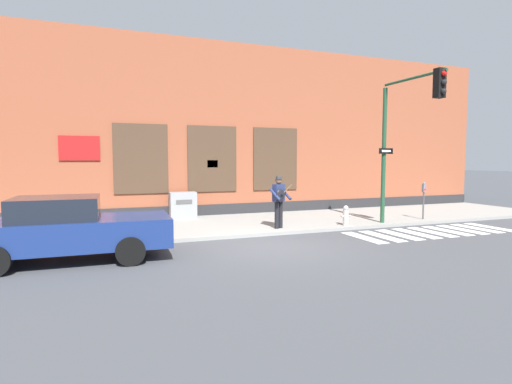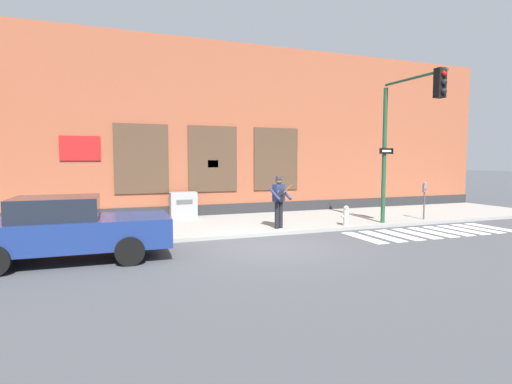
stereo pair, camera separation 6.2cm
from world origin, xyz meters
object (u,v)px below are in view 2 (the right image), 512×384
(traffic_light, at_px, (406,124))
(utility_box, at_px, (183,205))
(parking_meter, at_px, (424,195))
(fire_hydrant, at_px, (346,216))
(red_car, at_px, (66,229))
(busker, at_px, (279,199))

(traffic_light, xyz_separation_m, utility_box, (-6.61, 4.79, -2.96))
(parking_meter, distance_m, fire_hydrant, 3.68)
(red_car, height_order, fire_hydrant, red_car)
(utility_box, bearing_deg, fire_hydrant, -37.58)
(fire_hydrant, bearing_deg, red_car, -169.85)
(red_car, relative_size, utility_box, 4.50)
(busker, relative_size, traffic_light, 0.35)
(red_car, bearing_deg, busker, 16.26)
(red_car, distance_m, fire_hydrant, 8.85)
(red_car, height_order, utility_box, red_car)
(red_car, bearing_deg, traffic_light, 3.30)
(fire_hydrant, bearing_deg, traffic_light, -30.45)
(traffic_light, bearing_deg, utility_box, 144.08)
(parking_meter, distance_m, utility_box, 9.35)
(busker, bearing_deg, traffic_light, -16.83)
(busker, height_order, utility_box, busker)
(utility_box, relative_size, fire_hydrant, 1.48)
(busker, bearing_deg, parking_meter, -0.79)
(traffic_light, height_order, fire_hydrant, traffic_light)
(utility_box, distance_m, fire_hydrant, 6.28)
(red_car, relative_size, busker, 2.67)
(red_car, height_order, traffic_light, traffic_light)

